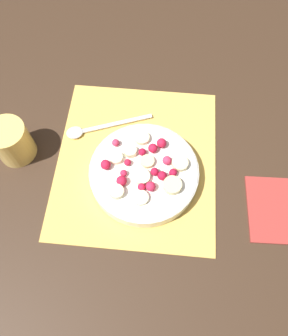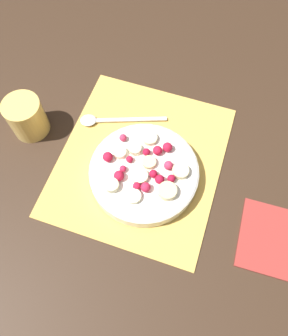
# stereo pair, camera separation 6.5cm
# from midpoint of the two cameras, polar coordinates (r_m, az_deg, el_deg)

# --- Properties ---
(ground_plane) EXTENTS (3.00, 3.00, 0.00)m
(ground_plane) POSITION_cam_midpoint_polar(r_m,az_deg,el_deg) (0.71, 2.02, 1.08)
(ground_plane) COLOR #382619
(placemat) EXTENTS (0.38, 0.34, 0.01)m
(placemat) POSITION_cam_midpoint_polar(r_m,az_deg,el_deg) (0.70, 2.03, 1.19)
(placemat) COLOR #E0B251
(placemat) RESTS_ON ground_plane
(fruit_bowl) EXTENTS (0.22, 0.22, 0.05)m
(fruit_bowl) POSITION_cam_midpoint_polar(r_m,az_deg,el_deg) (0.67, 2.79, -0.99)
(fruit_bowl) COLOR silver
(fruit_bowl) RESTS_ON placemat
(spoon) EXTENTS (0.09, 0.19, 0.01)m
(spoon) POSITION_cam_midpoint_polar(r_m,az_deg,el_deg) (0.75, -4.36, 8.10)
(spoon) COLOR silver
(spoon) RESTS_ON placemat
(drinking_glass) EXTENTS (0.08, 0.08, 0.09)m
(drinking_glass) POSITION_cam_midpoint_polar(r_m,az_deg,el_deg) (0.74, -17.48, 8.17)
(drinking_glass) COLOR #F4CC66
(drinking_glass) RESTS_ON ground_plane
(napkin) EXTENTS (0.14, 0.15, 0.01)m
(napkin) POSITION_cam_midpoint_polar(r_m,az_deg,el_deg) (0.70, 24.66, -11.69)
(napkin) COLOR #A3332D
(napkin) RESTS_ON ground_plane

